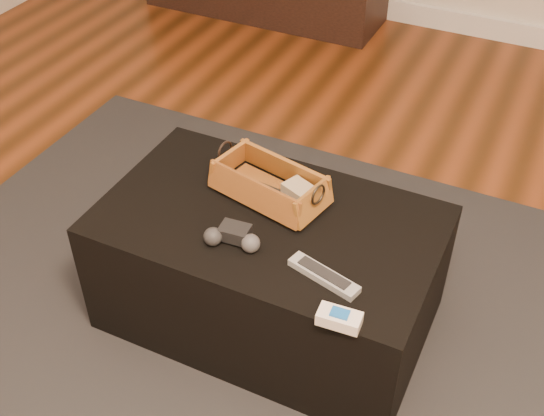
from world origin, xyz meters
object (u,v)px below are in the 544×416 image
at_px(ottoman, 269,269).
at_px(game_controller, 233,237).
at_px(tv_remote, 262,190).
at_px(cream_gadget, 339,318).
at_px(wicker_basket, 270,185).
at_px(silver_remote, 324,275).

height_order(ottoman, game_controller, game_controller).
relative_size(tv_remote, cream_gadget, 1.66).
height_order(game_controller, cream_gadget, game_controller).
bearing_deg(wicker_basket, cream_gadget, -45.41).
height_order(ottoman, tv_remote, tv_remote).
xyz_separation_m(ottoman, silver_remote, (0.24, -0.16, 0.22)).
height_order(ottoman, cream_gadget, cream_gadget).
relative_size(tv_remote, game_controller, 1.10).
relative_size(game_controller, cream_gadget, 1.51).
height_order(tv_remote, cream_gadget, cream_gadget).
height_order(ottoman, silver_remote, silver_remote).
bearing_deg(cream_gadget, silver_remote, 126.24).
bearing_deg(cream_gadget, ottoman, 139.27).
bearing_deg(ottoman, tv_remote, 126.45).
relative_size(wicker_basket, game_controller, 2.26).
distance_m(game_controller, silver_remote, 0.28).
distance_m(tv_remote, wicker_basket, 0.03).
xyz_separation_m(wicker_basket, silver_remote, (0.28, -0.25, -0.03)).
bearing_deg(cream_gadget, game_controller, 159.23).
height_order(tv_remote, wicker_basket, wicker_basket).
bearing_deg(tv_remote, wicker_basket, 30.87).
xyz_separation_m(tv_remote, game_controller, (0.02, -0.23, 0.00)).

